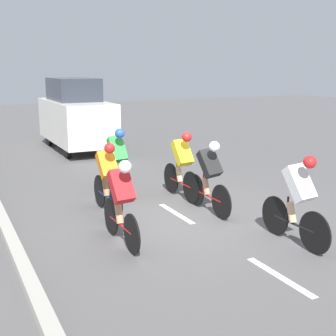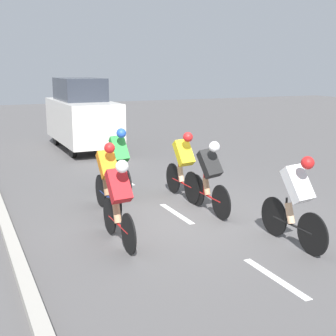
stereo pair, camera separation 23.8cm
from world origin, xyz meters
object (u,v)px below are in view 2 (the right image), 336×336
at_px(support_car, 82,115).
at_px(cyclist_black, 209,176).
at_px(cyclist_yellow, 183,164).
at_px(cyclist_red, 119,200).
at_px(cyclist_green, 119,160).
at_px(cyclist_white, 296,199).
at_px(cyclist_orange, 108,177).

bearing_deg(support_car, cyclist_black, 92.92).
bearing_deg(cyclist_yellow, cyclist_black, 90.13).
bearing_deg(cyclist_red, cyclist_yellow, -136.92).
bearing_deg(cyclist_red, cyclist_green, -108.72).
bearing_deg(cyclist_white, cyclist_green, -69.51).
distance_m(cyclist_white, cyclist_orange, 3.66).
relative_size(cyclist_white, cyclist_green, 0.99).
bearing_deg(cyclist_white, cyclist_black, -79.31).
relative_size(cyclist_yellow, cyclist_orange, 0.99).
xyz_separation_m(cyclist_yellow, cyclist_orange, (1.84, 0.37, -0.02)).
distance_m(cyclist_white, cyclist_black, 2.15).
height_order(cyclist_yellow, cyclist_green, cyclist_green).
relative_size(cyclist_red, cyclist_black, 0.97).
xyz_separation_m(cyclist_red, cyclist_orange, (-0.32, -1.65, -0.00)).
bearing_deg(cyclist_black, cyclist_orange, -23.21).
height_order(cyclist_green, support_car, support_car).
xyz_separation_m(cyclist_yellow, cyclist_black, (-0.00, 1.16, -0.01)).
relative_size(cyclist_yellow, cyclist_black, 0.98).
xyz_separation_m(cyclist_yellow, cyclist_green, (1.16, -0.92, 0.02)).
bearing_deg(cyclist_red, cyclist_black, -158.19).
relative_size(cyclist_white, cyclist_orange, 0.99).
distance_m(cyclist_red, cyclist_black, 2.33).
distance_m(cyclist_green, cyclist_orange, 1.45).
xyz_separation_m(cyclist_green, support_car, (-0.74, -6.28, 0.41)).
height_order(cyclist_yellow, cyclist_white, cyclist_white).
height_order(cyclist_white, cyclist_black, cyclist_white).
relative_size(cyclist_yellow, cyclist_red, 1.02).
height_order(cyclist_red, cyclist_orange, cyclist_orange).
bearing_deg(cyclist_black, support_car, -87.08).
xyz_separation_m(cyclist_black, cyclist_green, (1.17, -2.08, 0.03)).
height_order(cyclist_black, cyclist_green, cyclist_green).
xyz_separation_m(cyclist_white, cyclist_red, (2.56, -1.24, -0.03)).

